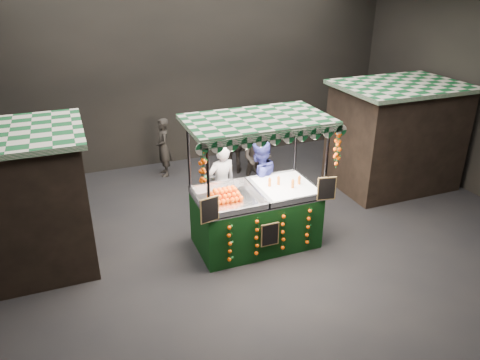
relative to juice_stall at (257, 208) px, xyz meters
name	(u,v)px	position (x,y,z in m)	size (l,w,h in m)	color
ground	(255,246)	(-0.06, -0.07, -0.82)	(12.00, 12.00, 0.00)	black
market_hall	(258,78)	(-0.06, -0.07, 2.56)	(12.10, 10.10, 5.05)	black
neighbour_stall_left	(4,204)	(-4.46, 0.93, 0.49)	(3.00, 2.20, 2.60)	black
neighbour_stall_right	(395,135)	(4.34, 1.43, 0.49)	(3.00, 2.20, 2.60)	black
juice_stall	(257,208)	(0.00, 0.00, 0.00)	(2.72, 1.60, 2.64)	black
vendor_grey	(222,185)	(-0.37, 1.06, 0.10)	(0.74, 0.55, 1.83)	gray
vendor_blue	(259,182)	(0.40, 0.85, 0.12)	(1.09, 0.97, 1.88)	navy
shopper_0	(10,190)	(-4.56, 2.73, -0.03)	(0.67, 0.54, 1.58)	#2B2523
shopper_1	(257,158)	(1.08, 2.54, -0.06)	(0.90, 0.80, 1.52)	black
shopper_2	(235,144)	(0.87, 3.56, -0.02)	(1.01, 0.80, 1.60)	black
shopper_3	(260,140)	(1.51, 3.37, 0.10)	(1.37, 1.13, 1.84)	black
shopper_4	(11,185)	(-4.53, 2.74, 0.08)	(1.04, 0.92, 1.79)	#282420
shopper_5	(371,137)	(4.44, 2.49, 0.09)	(1.46, 1.65, 1.81)	#2A2322
shopper_6	(163,147)	(-0.96, 4.07, -0.03)	(0.39, 0.58, 1.57)	#2A2622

